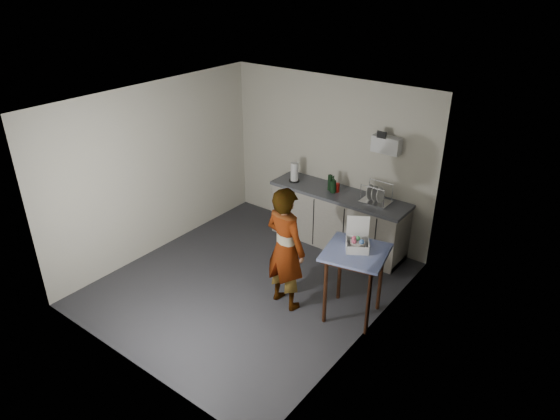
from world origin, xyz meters
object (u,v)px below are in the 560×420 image
Objects in this scene: bakery_box at (357,243)px; side_table at (355,260)px; soap_bottle at (333,184)px; standing_man at (285,249)px; dish_rack at (375,198)px; soda_can at (337,188)px; dark_bottle at (330,183)px; paper_towel at (294,173)px; kitchen_counter at (338,220)px.

side_table is at bearing -102.69° from bakery_box.
soap_bottle is at bearing 118.53° from side_table.
bakery_box is at bearing -147.62° from standing_man.
standing_man is 4.01× the size of dish_rack.
soda_can is at bearing 60.36° from soap_bottle.
dark_bottle is at bearing 148.86° from soap_bottle.
dark_bottle reaches higher than soda_can.
side_table is 3.52× the size of soap_bottle.
paper_towel is (-1.92, 1.39, 0.22)m from side_table.
soap_bottle is at bearing -145.04° from kitchen_counter.
soda_can is 0.65m from dish_rack.
soap_bottle is at bearing -0.25° from paper_towel.
dark_bottle is 0.78m from dish_rack.
side_table is 1.56m from dish_rack.
bakery_box is (1.90, -1.33, -0.01)m from paper_towel.
soda_can reaches higher than kitchen_counter.
bakery_box is at bearing -52.07° from kitchen_counter.
soap_bottle is (-0.08, -0.06, 0.62)m from kitchen_counter.
dark_bottle is (-0.13, -0.01, 0.05)m from soda_can.
paper_towel is at bearing -176.19° from kitchen_counter.
dark_bottle is at bearing -177.75° from dish_rack.
dish_rack is (0.77, 0.03, -0.06)m from dark_bottle.
soda_can is (-0.31, 1.75, 0.14)m from standing_man.
kitchen_counter is 15.93× the size of soda_can.
paper_towel is at bearing -175.69° from soda_can.
side_table is 0.89m from standing_man.
soda_can is 1.79m from bakery_box.
paper_towel is 2.32m from bakery_box.
standing_man reaches higher than side_table.
bakery_box reaches higher than dish_rack.
soda_can is 0.77m from paper_towel.
dark_bottle is 1.87m from bakery_box.
side_table is 0.57× the size of standing_man.
paper_towel is (-0.64, -0.05, 0.02)m from dark_bottle.
side_table reaches higher than kitchen_counter.
soda_can is (-0.05, 0.00, 0.55)m from kitchen_counter.
dark_bottle is 0.64× the size of bakery_box.
soda_can is at bearing 2.47° from dark_bottle.
kitchen_counter is at bearing -72.97° from standing_man.
dark_bottle is at bearing 4.67° from paper_towel.
bakery_box reaches higher than dark_bottle.
dark_bottle is (-1.27, 1.44, 0.20)m from side_table.
soap_bottle is (-1.18, 1.38, 0.21)m from side_table.
paper_towel reaches higher than soda_can.
standing_man reaches higher than paper_towel.
standing_man reaches higher than bakery_box.
standing_man is at bearing 172.22° from bakery_box.
standing_man is 6.81× the size of dark_bottle.
side_table is 1.83m from soap_bottle.
dark_bottle is at bearing 100.49° from bakery_box.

